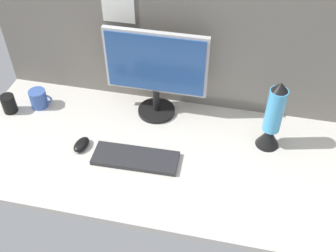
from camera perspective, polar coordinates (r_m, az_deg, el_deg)
ground_plane at (r=180.07cm, az=-0.34°, el=-3.81°), size 180.00×80.00×3.00cm
cubicle_wall_back at (r=183.75cm, az=2.17°, el=13.51°), size 180.00×5.50×78.64cm
monitor at (r=183.20cm, az=-1.74°, el=7.93°), size 46.99×18.00×43.66cm
keyboard at (r=175.04cm, az=-4.61°, el=-4.56°), size 37.36×14.08×2.00cm
mouse at (r=183.25cm, az=-12.15°, el=-2.58°), size 7.19×10.43×3.40cm
mug_ceramic_blue at (r=208.46cm, az=-17.82°, el=3.72°), size 11.54×8.25×9.06cm
mug_black_travel at (r=210.10cm, az=-21.59°, el=2.95°), size 6.73×6.73×9.15cm
lava_lamp at (r=177.45cm, az=14.56°, el=0.77°), size 10.49×10.49×34.32cm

